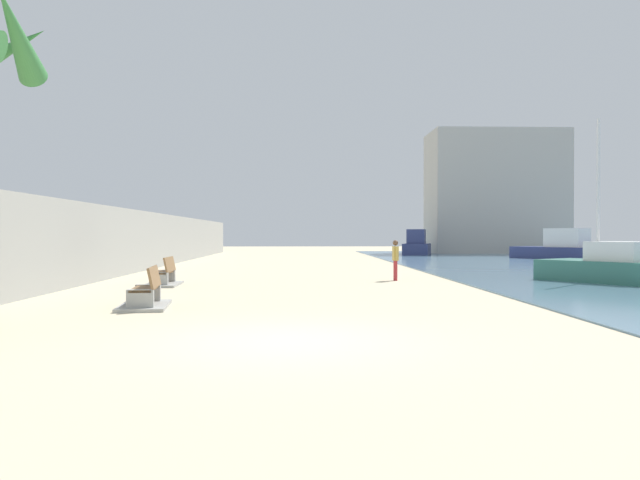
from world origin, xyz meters
The scene contains 9 objects.
ground_plane centered at (0.00, 18.00, 0.00)m, with size 120.00×120.00×0.00m, color beige.
seawall centered at (-7.50, 18.00, 1.43)m, with size 0.80×64.00×2.85m, color #9E9E99.
bench_near centered at (-3.42, 4.74, 0.23)m, with size 1.33×2.21×0.98m.
bench_far centered at (-4.37, 11.08, 0.23)m, with size 1.16×2.13×0.98m.
person_walking centered at (3.88, 13.02, 0.87)m, with size 0.20×0.53×1.53m.
boat_nearest centered at (10.11, 41.19, 0.80)m, with size 3.10×4.43×2.11m.
boat_far_right centered at (18.14, 31.80, 0.80)m, with size 4.96×6.28×2.11m.
boat_outer centered at (11.30, 11.67, 0.60)m, with size 4.25×4.79×5.91m.
harbor_building centered at (18.27, 46.00, 5.55)m, with size 12.00×6.00×11.09m, color #ADAAA3.
Camera 1 is at (0.24, -10.11, 1.75)m, focal length 34.69 mm.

